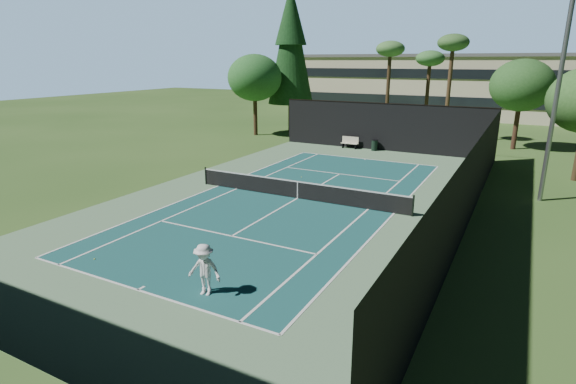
% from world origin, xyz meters
% --- Properties ---
extents(ground, '(160.00, 160.00, 0.00)m').
position_xyz_m(ground, '(0.00, 0.00, 0.00)').
color(ground, '#335720').
rests_on(ground, ground).
extents(apron_slab, '(18.00, 32.00, 0.01)m').
position_xyz_m(apron_slab, '(0.00, 0.00, 0.01)').
color(apron_slab, '#5D865E').
rests_on(apron_slab, ground).
extents(court_surface, '(10.97, 23.77, 0.01)m').
position_xyz_m(court_surface, '(0.00, 0.00, 0.01)').
color(court_surface, '#19504F').
rests_on(court_surface, ground).
extents(court_lines, '(11.07, 23.87, 0.01)m').
position_xyz_m(court_lines, '(0.00, 0.00, 0.02)').
color(court_lines, white).
rests_on(court_lines, ground).
extents(tennis_net, '(12.90, 0.10, 1.10)m').
position_xyz_m(tennis_net, '(0.00, 0.00, 0.56)').
color(tennis_net, black).
rests_on(tennis_net, ground).
extents(fence, '(18.04, 32.05, 4.03)m').
position_xyz_m(fence, '(0.00, 0.06, 2.01)').
color(fence, black).
rests_on(fence, ground).
extents(player, '(1.24, 0.84, 1.78)m').
position_xyz_m(player, '(2.18, -11.01, 0.89)').
color(player, white).
rests_on(player, ground).
extents(tennis_ball_a, '(0.06, 0.06, 0.06)m').
position_xyz_m(tennis_ball_a, '(-3.32, -10.89, 0.03)').
color(tennis_ball_a, '#DBEC35').
rests_on(tennis_ball_a, ground).
extents(tennis_ball_b, '(0.06, 0.06, 0.06)m').
position_xyz_m(tennis_ball_b, '(-1.90, 4.33, 0.03)').
color(tennis_ball_b, '#C6DD32').
rests_on(tennis_ball_b, ground).
extents(tennis_ball_c, '(0.07, 0.07, 0.07)m').
position_xyz_m(tennis_ball_c, '(3.61, 2.01, 0.03)').
color(tennis_ball_c, '#CCD12F').
rests_on(tennis_ball_c, ground).
extents(tennis_ball_d, '(0.07, 0.07, 0.07)m').
position_xyz_m(tennis_ball_d, '(-4.27, 2.92, 0.04)').
color(tennis_ball_d, '#D7F437').
rests_on(tennis_ball_d, ground).
extents(park_bench, '(1.50, 0.45, 1.02)m').
position_xyz_m(park_bench, '(-2.74, 15.61, 0.55)').
color(park_bench, beige).
rests_on(park_bench, ground).
extents(trash_bin, '(0.56, 0.56, 0.95)m').
position_xyz_m(trash_bin, '(-0.49, 15.57, 0.48)').
color(trash_bin, black).
rests_on(trash_bin, ground).
extents(pine_tree, '(4.80, 4.80, 15.00)m').
position_xyz_m(pine_tree, '(-12.00, 22.00, 9.55)').
color(pine_tree, '#44301D').
rests_on(pine_tree, ground).
extents(palm_a, '(2.80, 2.80, 9.32)m').
position_xyz_m(palm_a, '(-2.00, 24.00, 8.19)').
color(palm_a, '#402E1B').
rests_on(palm_a, ground).
extents(palm_b, '(2.80, 2.80, 8.42)m').
position_xyz_m(palm_b, '(1.50, 26.00, 7.36)').
color(palm_b, '#462F1E').
rests_on(palm_b, ground).
extents(palm_c, '(2.80, 2.80, 9.77)m').
position_xyz_m(palm_c, '(4.00, 23.00, 8.60)').
color(palm_c, '#4F3821').
rests_on(palm_c, ground).
extents(decid_tree_a, '(5.12, 5.12, 7.62)m').
position_xyz_m(decid_tree_a, '(10.00, 22.00, 5.42)').
color(decid_tree_a, '#452A1D').
rests_on(decid_tree_a, ground).
extents(decid_tree_c, '(5.44, 5.44, 8.09)m').
position_xyz_m(decid_tree_c, '(-14.00, 18.00, 5.76)').
color(decid_tree_c, '#47301E').
rests_on(decid_tree_c, ground).
extents(campus_building, '(40.50, 12.50, 8.30)m').
position_xyz_m(campus_building, '(0.00, 45.98, 4.21)').
color(campus_building, beige).
rests_on(campus_building, ground).
extents(light_pole, '(0.90, 0.25, 12.22)m').
position_xyz_m(light_pole, '(12.00, 6.00, 6.46)').
color(light_pole, gray).
rests_on(light_pole, ground).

